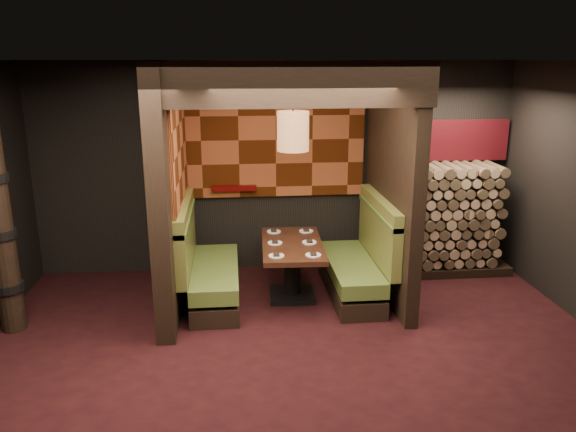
# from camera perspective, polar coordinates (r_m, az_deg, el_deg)

# --- Properties ---
(floor) EXTENTS (6.50, 5.50, 0.02)m
(floor) POSITION_cam_1_polar(r_m,az_deg,el_deg) (5.63, 1.38, -15.14)
(floor) COLOR black
(floor) RESTS_ON ground
(ceiling) EXTENTS (6.50, 5.50, 0.02)m
(ceiling) POSITION_cam_1_polar(r_m,az_deg,el_deg) (4.82, 1.61, 15.54)
(ceiling) COLOR black
(ceiling) RESTS_ON ground
(wall_back) EXTENTS (6.50, 0.02, 2.85)m
(wall_back) POSITION_cam_1_polar(r_m,az_deg,el_deg) (7.71, -1.09, 4.92)
(wall_back) COLOR black
(wall_back) RESTS_ON ground
(wall_front) EXTENTS (6.50, 0.02, 2.85)m
(wall_front) POSITION_cam_1_polar(r_m,az_deg,el_deg) (2.57, 9.66, -19.04)
(wall_front) COLOR black
(wall_front) RESTS_ON ground
(partition_left) EXTENTS (0.20, 2.20, 2.85)m
(partition_left) POSITION_cam_1_polar(r_m,az_deg,el_deg) (6.64, -12.00, 2.79)
(partition_left) COLOR black
(partition_left) RESTS_ON floor
(partition_right) EXTENTS (0.15, 2.10, 2.85)m
(partition_right) POSITION_cam_1_polar(r_m,az_deg,el_deg) (6.92, 10.46, 3.39)
(partition_right) COLOR black
(partition_right) RESTS_ON floor
(header_beam) EXTENTS (2.85, 0.18, 0.44)m
(header_beam) POSITION_cam_1_polar(r_m,az_deg,el_deg) (5.52, 0.38, 13.19)
(header_beam) COLOR black
(header_beam) RESTS_ON partition_left
(tapa_back_panel) EXTENTS (2.40, 0.06, 1.55)m
(tapa_back_panel) POSITION_cam_1_polar(r_m,az_deg,el_deg) (7.59, -1.27, 7.77)
(tapa_back_panel) COLOR #9E4C28
(tapa_back_panel) RESTS_ON wall_back
(tapa_side_panel) EXTENTS (0.04, 1.85, 1.45)m
(tapa_side_panel) POSITION_cam_1_polar(r_m,az_deg,el_deg) (6.72, -11.03, 6.69)
(tapa_side_panel) COLOR #9E4C28
(tapa_side_panel) RESTS_ON partition_left
(lacquer_shelf) EXTENTS (0.60, 0.12, 0.07)m
(lacquer_shelf) POSITION_cam_1_polar(r_m,az_deg,el_deg) (7.63, -5.52, 2.85)
(lacquer_shelf) COLOR #510707
(lacquer_shelf) RESTS_ON wall_back
(booth_bench_left) EXTENTS (0.68, 1.60, 1.14)m
(booth_bench_left) POSITION_cam_1_polar(r_m,az_deg,el_deg) (6.91, -8.29, -5.42)
(booth_bench_left) COLOR black
(booth_bench_left) RESTS_ON floor
(booth_bench_right) EXTENTS (0.68, 1.60, 1.14)m
(booth_bench_right) POSITION_cam_1_polar(r_m,az_deg,el_deg) (7.07, 7.27, -4.88)
(booth_bench_right) COLOR black
(booth_bench_right) RESTS_ON floor
(dining_table) EXTENTS (0.78, 1.37, 0.71)m
(dining_table) POSITION_cam_1_polar(r_m,az_deg,el_deg) (6.90, 0.43, -4.61)
(dining_table) COLOR black
(dining_table) RESTS_ON floor
(place_settings) EXTENTS (0.64, 1.11, 0.03)m
(place_settings) POSITION_cam_1_polar(r_m,az_deg,el_deg) (6.82, 0.44, -2.68)
(place_settings) COLOR white
(place_settings) RESTS_ON dining_table
(pendant_lamp) EXTENTS (0.37, 0.37, 1.00)m
(pendant_lamp) POSITION_cam_1_polar(r_m,az_deg,el_deg) (6.47, 0.51, 8.61)
(pendant_lamp) COLOR #97643D
(pendant_lamp) RESTS_ON ceiling
(totem_column) EXTENTS (0.31, 0.31, 2.40)m
(totem_column) POSITION_cam_1_polar(r_m,az_deg,el_deg) (6.59, -27.22, -0.90)
(totem_column) COLOR black
(totem_column) RESTS_ON floor
(firewood_stack) EXTENTS (1.73, 0.70, 1.50)m
(firewood_stack) POSITION_cam_1_polar(r_m,az_deg,el_deg) (7.99, 15.74, -0.26)
(firewood_stack) COLOR black
(firewood_stack) RESTS_ON floor
(mosaic_header) EXTENTS (1.83, 0.10, 0.56)m
(mosaic_header) POSITION_cam_1_polar(r_m,az_deg,el_deg) (8.08, 15.45, 7.42)
(mosaic_header) COLOR maroon
(mosaic_header) RESTS_ON wall_back
(bay_front_post) EXTENTS (0.08, 0.08, 2.85)m
(bay_front_post) POSITION_cam_1_polar(r_m,az_deg,el_deg) (7.19, 10.58, 3.85)
(bay_front_post) COLOR black
(bay_front_post) RESTS_ON floor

